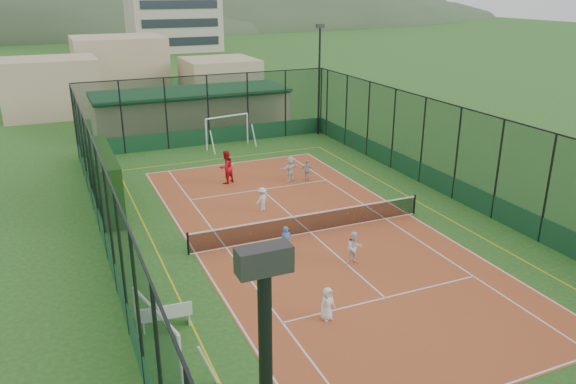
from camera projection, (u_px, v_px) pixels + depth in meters
name	position (u px, v px, depth m)	size (l,w,h in m)	color
ground	(310.00, 232.00, 26.21)	(300.00, 300.00, 0.00)	#21571E
court_slab	(310.00, 232.00, 26.20)	(11.17, 23.97, 0.01)	#A33E24
tennis_net	(311.00, 222.00, 26.02)	(11.67, 0.12, 1.06)	black
perimeter_fence	(311.00, 182.00, 25.34)	(18.12, 34.12, 5.00)	black
floodlight_ne	(319.00, 81.00, 42.29)	(0.60, 0.26, 8.25)	black
clubhouse	(192.00, 110.00, 44.62)	(15.20, 7.20, 3.15)	tan
distant_hills	(77.00, 28.00, 155.45)	(200.00, 60.00, 24.00)	#384C33
hedge_left	(105.00, 180.00, 28.75)	(1.03, 6.88, 3.01)	black
white_bench	(166.00, 315.00, 18.77)	(1.71, 0.47, 0.96)	white
futsal_goal_near	(157.00, 340.00, 16.48)	(0.93, 3.20, 2.06)	white
futsal_goal_far	(227.00, 132.00, 39.84)	(3.45, 1.00, 2.22)	white
child_near_left	(327.00, 304.00, 19.16)	(0.59, 0.39, 1.21)	white
child_near_mid	(286.00, 242.00, 23.68)	(0.49, 0.32, 1.35)	#4878CE
child_near_right	(354.00, 248.00, 23.04)	(0.68, 0.53, 1.41)	white
child_far_left	(262.00, 199.00, 28.54)	(0.80, 0.46, 1.25)	white
child_far_right	(307.00, 170.00, 32.94)	(0.75, 0.31, 1.28)	silver
child_far_back	(290.00, 169.00, 32.86)	(1.37, 0.44, 1.48)	white
coach	(226.00, 167.00, 32.45)	(0.95, 0.74, 1.96)	red
tennis_balls	(296.00, 223.00, 27.19)	(6.46, 1.20, 0.07)	#CCE033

